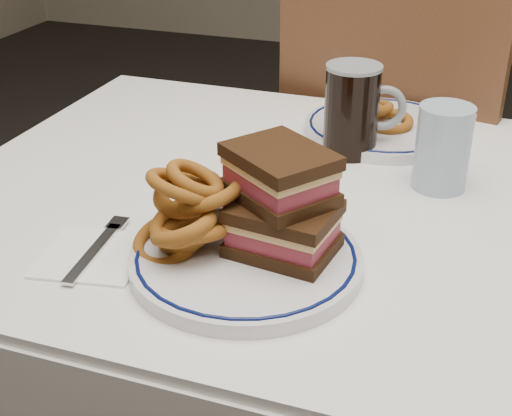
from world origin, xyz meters
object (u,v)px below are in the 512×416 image
(main_plate, at_px, (246,259))
(far_plate, at_px, (383,128))
(reuben_sandwich, at_px, (282,202))
(beer_mug, at_px, (354,109))
(chair_far, at_px, (397,170))

(main_plate, xyz_separation_m, far_plate, (0.08, 0.50, -0.00))
(reuben_sandwich, xyz_separation_m, beer_mug, (0.01, 0.36, -0.01))
(main_plate, distance_m, reuben_sandwich, 0.09)
(chair_far, bearing_deg, main_plate, -95.54)
(reuben_sandwich, relative_size, far_plate, 0.57)
(reuben_sandwich, height_order, far_plate, reuben_sandwich)
(chair_far, bearing_deg, reuben_sandwich, -93.09)
(reuben_sandwich, height_order, beer_mug, beer_mug)
(far_plate, bearing_deg, beer_mug, -108.69)
(chair_far, height_order, far_plate, chair_far)
(chair_far, distance_m, beer_mug, 0.49)
(beer_mug, xyz_separation_m, far_plate, (0.04, 0.10, -0.07))
(chair_far, xyz_separation_m, beer_mug, (-0.03, -0.40, 0.28))
(main_plate, height_order, reuben_sandwich, reuben_sandwich)
(main_plate, bearing_deg, far_plate, 80.78)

